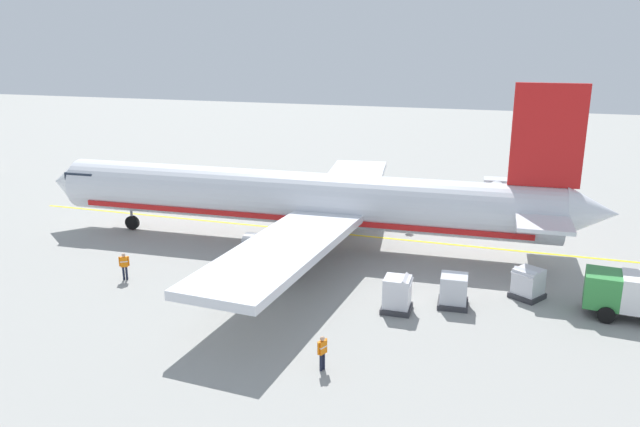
# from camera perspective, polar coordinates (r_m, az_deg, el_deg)

# --- Properties ---
(airliner_foreground) EXTENTS (34.67, 41.70, 11.90)m
(airliner_foreground) POSITION_cam_1_polar(r_m,az_deg,el_deg) (43.90, -1.42, 1.26)
(airliner_foreground) COLOR silver
(airliner_foreground) RESTS_ON ground
(service_truck_baggage) EXTENTS (6.39, 2.70, 2.40)m
(service_truck_baggage) POSITION_cam_1_polar(r_m,az_deg,el_deg) (55.70, 16.05, 1.68)
(service_truck_baggage) COLOR silver
(service_truck_baggage) RESTS_ON ground
(cargo_container_near) EXTENTS (1.76, 1.76, 1.96)m
(cargo_container_near) POSITION_cam_1_polar(r_m,az_deg,el_deg) (35.39, 12.30, -7.00)
(cargo_container_near) COLOR #333338
(cargo_container_near) RESTS_ON ground
(cargo_container_mid) EXTENTS (1.65, 1.65, 2.08)m
(cargo_container_mid) POSITION_cam_1_polar(r_m,az_deg,el_deg) (34.21, 7.21, -7.46)
(cargo_container_mid) COLOR #333338
(cargo_container_mid) RESTS_ON ground
(cargo_container_far) EXTENTS (2.21, 2.21, 1.88)m
(cargo_container_far) POSITION_cam_1_polar(r_m,az_deg,el_deg) (37.58, 18.74, -6.18)
(cargo_container_far) COLOR #333338
(cargo_container_far) RESTS_ON ground
(crew_marshaller) EXTENTS (0.42, 0.56, 1.75)m
(crew_marshaller) POSITION_cam_1_polar(r_m,az_deg,el_deg) (40.05, -17.72, -4.50)
(crew_marshaller) COLOR #191E33
(crew_marshaller) RESTS_ON ground
(crew_loader_left) EXTENTS (0.46, 0.52, 1.61)m
(crew_loader_left) POSITION_cam_1_polar(r_m,az_deg,el_deg) (48.18, 8.06, -0.58)
(crew_loader_left) COLOR #191E33
(crew_loader_left) RESTS_ON ground
(crew_loader_right) EXTENTS (0.55, 0.43, 1.79)m
(crew_loader_right) POSITION_cam_1_polar(r_m,az_deg,el_deg) (51.98, 10.16, 0.68)
(crew_loader_right) COLOR #191E33
(crew_loader_right) RESTS_ON ground
(crew_supervisor) EXTENTS (0.59, 0.38, 1.68)m
(crew_supervisor) POSITION_cam_1_polar(r_m,az_deg,el_deg) (28.28, 0.22, -12.58)
(crew_supervisor) COLOR #191E33
(crew_supervisor) RESTS_ON ground
(apron_guide_line) EXTENTS (0.30, 60.00, 0.01)m
(apron_guide_line) POSITION_cam_1_polar(r_m,az_deg,el_deg) (46.78, 5.10, -2.19)
(apron_guide_line) COLOR yellow
(apron_guide_line) RESTS_ON ground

